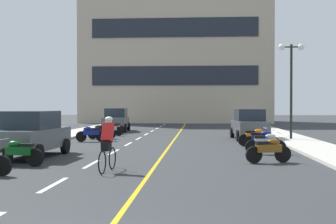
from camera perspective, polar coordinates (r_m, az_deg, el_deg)
The scene contains 30 objects.
ground_plane at distance 26.16m, azimuth 0.23°, elevation -3.62°, with size 140.00×140.00×0.00m, color #2D3033.
curb_left at distance 30.43m, azimuth -13.06°, elevation -2.91°, with size 2.40×72.00×0.12m, color #B7B2A8.
curb_right at distance 29.61m, azimuth 14.69°, elevation -3.01°, with size 2.40×72.00×0.12m, color #B7B2A8.
lane_dash_1 at distance 11.81m, azimuth -14.56°, elevation -9.08°, with size 0.14×2.20×0.01m, color silver.
lane_dash_2 at distance 15.61m, azimuth -9.85°, elevation -6.64°, with size 0.14×2.20×0.01m, color silver.
lane_dash_3 at distance 19.49m, azimuth -7.03°, elevation -5.15°, with size 0.14×2.20×0.01m, color silver.
lane_dash_4 at distance 23.41m, azimuth -5.15°, elevation -4.14°, with size 0.14×2.20×0.01m, color silver.
lane_dash_5 at distance 27.36m, azimuth -3.82°, elevation -3.42°, with size 0.14×2.20×0.01m, color silver.
lane_dash_6 at distance 31.32m, azimuth -2.83°, elevation -2.88°, with size 0.14×2.20×0.01m, color silver.
lane_dash_7 at distance 35.28m, azimuth -2.06°, elevation -2.47°, with size 0.14×2.20×0.01m, color silver.
lane_dash_8 at distance 39.26m, azimuth -1.44°, elevation -2.13°, with size 0.14×2.20×0.01m, color silver.
lane_dash_9 at distance 43.24m, azimuth -0.94°, elevation -1.86°, with size 0.14×2.20×0.01m, color silver.
lane_dash_10 at distance 47.22m, azimuth -0.52°, elevation -1.63°, with size 0.14×2.20×0.01m, color silver.
lane_dash_11 at distance 51.20m, azimuth -0.17°, elevation -1.44°, with size 0.14×2.20×0.01m, color silver.
centre_line_yellow at distance 29.14m, azimuth 1.11°, elevation -3.16°, with size 0.12×66.00×0.01m, color gold.
office_building at distance 55.36m, azimuth 1.09°, elevation 8.14°, with size 22.49×9.73×18.17m.
street_lamp_mid at distance 26.42m, azimuth 15.65°, elevation 5.25°, with size 1.46×0.36×5.47m.
parked_car_near at distance 18.18m, azimuth -17.17°, elevation -2.72°, with size 2.09×4.28×1.82m.
parked_car_mid at distance 26.94m, azimuth 10.46°, elevation -1.56°, with size 2.10×4.28×1.82m.
parked_car_far at distance 35.08m, azimuth -6.72°, elevation -1.00°, with size 2.12×4.29×1.82m.
motorcycle_3 at distance 15.62m, azimuth -18.68°, elevation -4.94°, with size 1.70×0.60×0.92m.
motorcycle_4 at distance 16.06m, azimuth 12.90°, elevation -4.76°, with size 1.66×0.72×0.92m.
motorcycle_5 at distance 18.87m, azimuth 12.54°, elevation -3.93°, with size 1.70×0.60×0.92m.
motorcycle_6 at distance 20.98m, azimuth 12.02°, elevation -3.45°, with size 1.68×0.66×0.92m.
motorcycle_7 at distance 22.62m, azimuth 11.17°, elevation -3.14°, with size 1.69×0.60×0.92m.
motorcycle_8 at distance 25.19m, azimuth -9.95°, elevation -2.73°, with size 1.65×0.78×0.92m.
motorcycle_9 at distance 27.11m, azimuth -8.57°, elevation -2.47°, with size 1.68×0.67×0.92m.
motorcycle_10 at distance 30.05m, azimuth -7.32°, elevation -2.15°, with size 1.63×0.81×0.92m.
motorcycle_11 at distance 31.47m, azimuth -7.12°, elevation -2.02°, with size 1.65×0.76×0.92m.
cyclist_rider at distance 13.78m, azimuth -7.83°, elevation -3.94°, with size 0.43×1.77×1.71m.
Camera 1 is at (1.71, -5.03, 2.03)m, focal length 47.16 mm.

